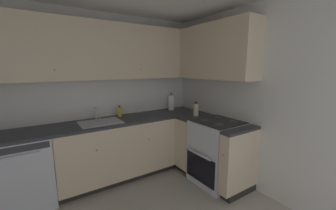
{
  "coord_description": "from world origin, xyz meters",
  "views": [
    {
      "loc": [
        -0.55,
        -1.52,
        1.66
      ],
      "look_at": [
        0.99,
        0.82,
        1.15
      ],
      "focal_mm": 22.41,
      "sensor_mm": 36.0,
      "label": 1
    }
  ],
  "objects_px": {
    "oven_range": "(217,152)",
    "oil_bottle": "(196,109)",
    "soap_bottle": "(120,112)",
    "dishwasher": "(24,171)",
    "paper_towel_roll": "(171,103)"
  },
  "relations": [
    {
      "from": "oven_range",
      "to": "oil_bottle",
      "type": "xyz_separation_m",
      "value": [
        -0.02,
        0.46,
        0.54
      ]
    },
    {
      "from": "oven_range",
      "to": "oil_bottle",
      "type": "distance_m",
      "value": 0.71
    },
    {
      "from": "oil_bottle",
      "to": "soap_bottle",
      "type": "bearing_deg",
      "value": 148.61
    },
    {
      "from": "soap_bottle",
      "to": "oil_bottle",
      "type": "height_order",
      "value": "oil_bottle"
    },
    {
      "from": "dishwasher",
      "to": "paper_towel_roll",
      "type": "distance_m",
      "value": 2.32
    },
    {
      "from": "dishwasher",
      "to": "paper_towel_roll",
      "type": "height_order",
      "value": "paper_towel_roll"
    },
    {
      "from": "dishwasher",
      "to": "paper_towel_roll",
      "type": "bearing_deg",
      "value": 4.11
    },
    {
      "from": "oil_bottle",
      "to": "dishwasher",
      "type": "bearing_deg",
      "value": 169.16
    },
    {
      "from": "oven_range",
      "to": "soap_bottle",
      "type": "relative_size",
      "value": 6.15
    },
    {
      "from": "dishwasher",
      "to": "oil_bottle",
      "type": "distance_m",
      "value": 2.41
    },
    {
      "from": "dishwasher",
      "to": "oven_range",
      "type": "bearing_deg",
      "value": -21.23
    },
    {
      "from": "dishwasher",
      "to": "oil_bottle",
      "type": "relative_size",
      "value": 3.93
    },
    {
      "from": "soap_bottle",
      "to": "oil_bottle",
      "type": "distance_m",
      "value": 1.19
    },
    {
      "from": "oven_range",
      "to": "oil_bottle",
      "type": "height_order",
      "value": "oil_bottle"
    },
    {
      "from": "paper_towel_roll",
      "to": "oven_range",
      "type": "bearing_deg",
      "value": -85.69
    }
  ]
}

